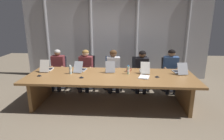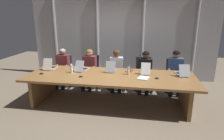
{
  "view_description": "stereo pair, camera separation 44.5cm",
  "coord_description": "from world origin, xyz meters",
  "px_view_note": "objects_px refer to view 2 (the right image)",
  "views": [
    {
      "loc": [
        0.33,
        -4.36,
        2.12
      ],
      "look_at": [
        0.03,
        0.12,
        0.83
      ],
      "focal_mm": 31.14,
      "sensor_mm": 36.0,
      "label": 1
    },
    {
      "loc": [
        0.77,
        -4.31,
        2.12
      ],
      "look_at": [
        0.03,
        0.12,
        0.83
      ],
      "focal_mm": 31.14,
      "sensor_mm": 36.0,
      "label": 2
    }
  ],
  "objects_px": {
    "person_center": "(116,68)",
    "person_right_mid": "(145,69)",
    "water_bottle_primary": "(128,71)",
    "laptop_left_end": "(50,67)",
    "laptop_center": "(111,69)",
    "conference_mic_right_side": "(41,73)",
    "person_left_mid": "(89,67)",
    "spiral_notepad": "(143,78)",
    "person_right_end": "(175,70)",
    "conference_mic_middle": "(81,76)",
    "laptop_right_mid": "(146,71)",
    "laptop_right_end": "(182,73)",
    "person_left_end": "(62,66)",
    "office_chair_right_mid": "(144,78)",
    "coffee_mug_near": "(129,70)",
    "office_chair_center": "(116,76)",
    "conference_mic_left_side": "(157,78)",
    "office_chair_left_end": "(64,74)",
    "water_bottle_secondary": "(71,69)",
    "office_chair_right_end": "(174,80)",
    "laptop_left_mid": "(82,68)",
    "office_chair_left_mid": "(90,75)"
  },
  "relations": [
    {
      "from": "person_center",
      "to": "person_right_mid",
      "type": "height_order",
      "value": "person_center"
    },
    {
      "from": "person_left_end",
      "to": "office_chair_right_mid",
      "type": "bearing_deg",
      "value": 92.64
    },
    {
      "from": "water_bottle_secondary",
      "to": "conference_mic_middle",
      "type": "xyz_separation_m",
      "value": [
        0.33,
        -0.29,
        -0.08
      ]
    },
    {
      "from": "person_center",
      "to": "water_bottle_primary",
      "type": "height_order",
      "value": "person_center"
    },
    {
      "from": "office_chair_right_mid",
      "to": "water_bottle_primary",
      "type": "relative_size",
      "value": 4.26
    },
    {
      "from": "office_chair_left_mid",
      "to": "laptop_left_mid",
      "type": "bearing_deg",
      "value": 9.01
    },
    {
      "from": "laptop_right_end",
      "to": "person_center",
      "type": "height_order",
      "value": "person_center"
    },
    {
      "from": "office_chair_left_end",
      "to": "office_chair_center",
      "type": "height_order",
      "value": "office_chair_center"
    },
    {
      "from": "office_chair_right_mid",
      "to": "office_chair_left_mid",
      "type": "bearing_deg",
      "value": -98.66
    },
    {
      "from": "laptop_right_mid",
      "to": "laptop_left_mid",
      "type": "bearing_deg",
      "value": 91.26
    },
    {
      "from": "water_bottle_primary",
      "to": "coffee_mug_near",
      "type": "distance_m",
      "value": 0.22
    },
    {
      "from": "water_bottle_secondary",
      "to": "person_right_mid",
      "type": "bearing_deg",
      "value": 26.93
    },
    {
      "from": "office_chair_center",
      "to": "person_left_mid",
      "type": "relative_size",
      "value": 0.8
    },
    {
      "from": "person_right_mid",
      "to": "water_bottle_primary",
      "type": "distance_m",
      "value": 0.95
    },
    {
      "from": "laptop_center",
      "to": "water_bottle_secondary",
      "type": "distance_m",
      "value": 0.99
    },
    {
      "from": "conference_mic_middle",
      "to": "person_right_end",
      "type": "bearing_deg",
      "value": 27.94
    },
    {
      "from": "water_bottle_primary",
      "to": "conference_mic_middle",
      "type": "bearing_deg",
      "value": -161.17
    },
    {
      "from": "laptop_left_end",
      "to": "person_right_mid",
      "type": "relative_size",
      "value": 0.41
    },
    {
      "from": "coffee_mug_near",
      "to": "spiral_notepad",
      "type": "distance_m",
      "value": 0.58
    },
    {
      "from": "office_chair_left_end",
      "to": "person_right_end",
      "type": "bearing_deg",
      "value": 80.43
    },
    {
      "from": "coffee_mug_near",
      "to": "conference_mic_left_side",
      "type": "distance_m",
      "value": 0.78
    },
    {
      "from": "person_left_end",
      "to": "coffee_mug_near",
      "type": "height_order",
      "value": "person_left_end"
    },
    {
      "from": "office_chair_left_end",
      "to": "coffee_mug_near",
      "type": "distance_m",
      "value": 2.27
    },
    {
      "from": "person_right_mid",
      "to": "conference_mic_middle",
      "type": "bearing_deg",
      "value": -45.49
    },
    {
      "from": "person_center",
      "to": "water_bottle_primary",
      "type": "distance_m",
      "value": 0.95
    },
    {
      "from": "laptop_right_end",
      "to": "water_bottle_secondary",
      "type": "xyz_separation_m",
      "value": [
        -2.66,
        -0.25,
        0.04
      ]
    },
    {
      "from": "laptop_left_mid",
      "to": "coffee_mug_near",
      "type": "distance_m",
      "value": 1.21
    },
    {
      "from": "laptop_right_end",
      "to": "water_bottle_secondary",
      "type": "relative_size",
      "value": 2.13
    },
    {
      "from": "laptop_right_mid",
      "to": "laptop_right_end",
      "type": "relative_size",
      "value": 0.97
    },
    {
      "from": "person_left_end",
      "to": "conference_mic_right_side",
      "type": "bearing_deg",
      "value": -2.98
    },
    {
      "from": "coffee_mug_near",
      "to": "conference_mic_middle",
      "type": "xyz_separation_m",
      "value": [
        -1.07,
        -0.58,
        -0.03
      ]
    },
    {
      "from": "laptop_right_mid",
      "to": "coffee_mug_near",
      "type": "xyz_separation_m",
      "value": [
        -0.4,
        0.02,
        -0.01
      ]
    },
    {
      "from": "laptop_right_mid",
      "to": "coffee_mug_near",
      "type": "distance_m",
      "value": 0.4
    },
    {
      "from": "laptop_right_end",
      "to": "office_chair_center",
      "type": "height_order",
      "value": "laptop_right_end"
    },
    {
      "from": "office_chair_left_end",
      "to": "person_left_end",
      "type": "height_order",
      "value": "person_left_end"
    },
    {
      "from": "office_chair_center",
      "to": "conference_mic_left_side",
      "type": "height_order",
      "value": "office_chair_center"
    },
    {
      "from": "person_left_mid",
      "to": "spiral_notepad",
      "type": "distance_m",
      "value": 1.92
    },
    {
      "from": "person_center",
      "to": "conference_mic_left_side",
      "type": "height_order",
      "value": "person_center"
    },
    {
      "from": "conference_mic_right_side",
      "to": "spiral_notepad",
      "type": "relative_size",
      "value": 0.31
    },
    {
      "from": "coffee_mug_near",
      "to": "laptop_left_mid",
      "type": "bearing_deg",
      "value": -178.01
    },
    {
      "from": "laptop_left_mid",
      "to": "coffee_mug_near",
      "type": "height_order",
      "value": "laptop_left_mid"
    },
    {
      "from": "laptop_center",
      "to": "conference_mic_right_side",
      "type": "bearing_deg",
      "value": 101.84
    },
    {
      "from": "laptop_right_mid",
      "to": "spiral_notepad",
      "type": "height_order",
      "value": "laptop_right_mid"
    },
    {
      "from": "office_chair_right_end",
      "to": "water_bottle_secondary",
      "type": "bearing_deg",
      "value": -74.33
    },
    {
      "from": "conference_mic_middle",
      "to": "water_bottle_secondary",
      "type": "bearing_deg",
      "value": 138.78
    },
    {
      "from": "office_chair_left_end",
      "to": "conference_mic_middle",
      "type": "bearing_deg",
      "value": 29.66
    },
    {
      "from": "laptop_left_end",
      "to": "laptop_right_mid",
      "type": "height_order",
      "value": "laptop_left_end"
    },
    {
      "from": "laptop_right_mid",
      "to": "conference_mic_left_side",
      "type": "bearing_deg",
      "value": -147.08
    },
    {
      "from": "person_right_end",
      "to": "conference_mic_middle",
      "type": "xyz_separation_m",
      "value": [
        -2.28,
        -1.21,
        0.07
      ]
    },
    {
      "from": "person_right_mid",
      "to": "person_right_end",
      "type": "xyz_separation_m",
      "value": [
        0.81,
        0.01,
        0.02
      ]
    }
  ]
}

